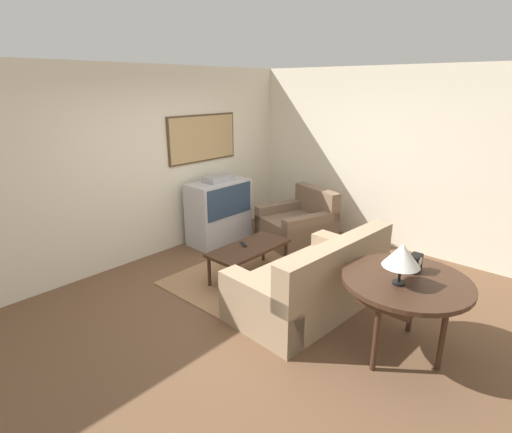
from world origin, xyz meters
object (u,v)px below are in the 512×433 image
armchair (298,226)px  coffee_table (249,250)px  table_lamp (402,256)px  mantel_clock (415,263)px  couch (313,284)px  console_table (406,285)px  tv (219,211)px

armchair → coffee_table: armchair is taller
coffee_table → table_lamp: table_lamp is taller
coffee_table → mantel_clock: 2.14m
couch → armchair: size_ratio=1.54×
coffee_table → console_table: 2.14m
table_lamp → armchair: bearing=53.2°
armchair → mantel_clock: bearing=-13.7°
tv → table_lamp: bearing=-106.2°
couch → table_lamp: size_ratio=4.93×
console_table → table_lamp: bearing=173.1°
table_lamp → coffee_table: bearing=81.1°
couch → mantel_clock: size_ratio=11.25×
armchair → mantel_clock: size_ratio=7.32×
tv → couch: (-0.72, -2.30, -0.20)m
armchair → coffee_table: size_ratio=1.08×
table_lamp → mantel_clock: bearing=-0.1°
armchair → console_table: 2.90m
tv → console_table: bearing=-103.8°
armchair → console_table: size_ratio=1.06×
armchair → coffee_table: bearing=-62.3°
coffee_table → mantel_clock: size_ratio=6.79×
couch → table_lamp: table_lamp is taller
couch → armchair: bearing=-135.4°
couch → table_lamp: bearing=80.2°
coffee_table → table_lamp: 2.21m
coffee_table → console_table: (-0.18, -2.11, 0.31)m
console_table → coffee_table: bearing=85.1°
armchair → mantel_clock: (-1.42, -2.36, 0.57)m
armchair → table_lamp: 3.04m
tv → console_table: size_ratio=0.94×
couch → tv: bearing=-103.8°
couch → mantel_clock: 1.18m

